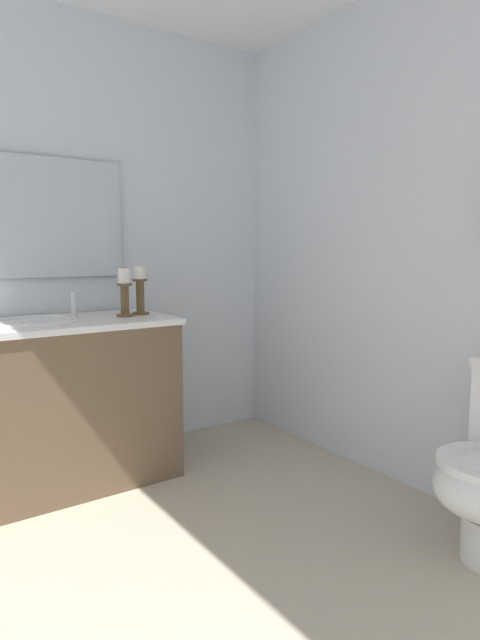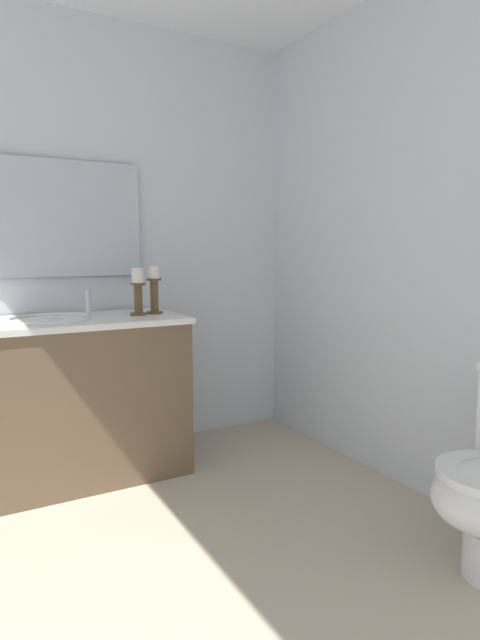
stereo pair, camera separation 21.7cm
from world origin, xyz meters
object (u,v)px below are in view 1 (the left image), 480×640
object	(u,v)px
mirror	(16,216)
candle_holder_short	(125,291)
vanity_cabinet	(39,407)
sink_basin	(35,330)
candle_holder_tall	(140,290)

from	to	relation	value
mirror	candle_holder_short	distance (m)	0.66
vanity_cabinet	candle_holder_short	bearing A→B (deg)	86.62
vanity_cabinet	sink_basin	distance (m)	0.38
mirror	candle_holder_short	bearing A→B (deg)	55.59
vanity_cabinet	candle_holder_short	xyz separation A→B (m)	(0.03, 0.45, 0.55)
sink_basin	candle_holder_tall	world-z (taller)	candle_holder_tall
mirror	candle_holder_short	world-z (taller)	mirror
mirror	candle_holder_tall	distance (m)	0.72
sink_basin	candle_holder_short	world-z (taller)	candle_holder_short
vanity_cabinet	candle_holder_tall	world-z (taller)	candle_holder_tall
vanity_cabinet	mirror	size ratio (longest dim) A/B	1.19
mirror	candle_holder_tall	world-z (taller)	mirror
vanity_cabinet	sink_basin	size ratio (longest dim) A/B	3.32
vanity_cabinet	candle_holder_tall	size ratio (longest dim) A/B	5.19
vanity_cabinet	candle_holder_tall	xyz separation A→B (m)	(-0.00, 0.55, 0.55)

